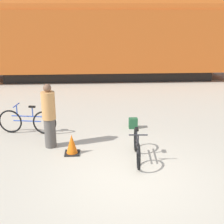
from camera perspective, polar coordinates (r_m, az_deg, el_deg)
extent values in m
plane|color=#B2A893|center=(7.44, 3.35, -11.78)|extent=(80.00, 80.00, 0.00)
cube|color=black|center=(17.61, -0.64, 7.11)|extent=(11.01, 2.31, 0.55)
cube|color=#CC5B1E|center=(17.34, -0.66, 13.08)|extent=(13.11, 3.08, 3.13)
cylinder|color=#CC5B1E|center=(17.26, -0.68, 18.25)|extent=(12.06, 2.93, 2.93)
cube|color=#4C4238|center=(16.96, -0.53, 5.75)|extent=(53.96, 0.07, 0.01)
cube|color=#4C4238|center=(18.36, -0.74, 6.73)|extent=(53.96, 0.07, 0.01)
torus|color=black|center=(7.65, 4.87, -8.11)|extent=(0.09, 0.66, 0.65)
torus|color=black|center=(8.58, 4.32, -5.05)|extent=(0.09, 0.66, 0.65)
cylinder|color=black|center=(8.04, 4.61, -5.42)|extent=(0.09, 0.90, 0.04)
cylinder|color=black|center=(8.10, 4.58, -6.30)|extent=(0.08, 0.82, 0.04)
cylinder|color=black|center=(8.15, 4.54, -4.03)|extent=(0.04, 0.04, 0.27)
cube|color=black|center=(8.10, 4.56, -3.14)|extent=(0.09, 0.20, 0.05)
cylinder|color=black|center=(7.72, 4.79, -5.24)|extent=(0.04, 0.04, 0.30)
cylinder|color=black|center=(7.67, 4.82, -4.20)|extent=(0.46, 0.06, 0.03)
torus|color=black|center=(10.26, -18.10, -1.65)|extent=(0.75, 0.17, 0.75)
torus|color=black|center=(9.87, -12.24, -1.92)|extent=(0.75, 0.17, 0.75)
cylinder|color=#3351B7|center=(9.99, -15.32, -0.75)|extent=(0.96, 0.19, 0.04)
cylinder|color=#3351B7|center=(10.04, -15.24, -1.60)|extent=(0.87, 0.17, 0.04)
cylinder|color=#3351B7|center=(9.87, -14.35, 0.07)|extent=(0.04, 0.04, 0.31)
cube|color=black|center=(9.83, -14.42, 0.94)|extent=(0.21, 0.11, 0.05)
cylinder|color=#3351B7|center=(10.05, -17.01, 0.25)|extent=(0.04, 0.04, 0.35)
cylinder|color=#3351B7|center=(10.00, -17.10, 1.20)|extent=(0.10, 0.46, 0.03)
cylinder|color=#514C47|center=(8.93, -11.24, -3.75)|extent=(0.32, 0.32, 0.84)
cylinder|color=tan|center=(8.67, -11.57, 1.17)|extent=(0.38, 0.38, 0.77)
sphere|color=brown|center=(8.54, -11.78, 4.33)|extent=(0.22, 0.22, 0.22)
cube|color=#235633|center=(10.21, 3.89, -2.05)|extent=(0.28, 0.20, 0.34)
cube|color=black|center=(8.58, -7.29, -7.44)|extent=(0.40, 0.40, 0.03)
cone|color=orange|center=(8.47, -7.36, -5.86)|extent=(0.32, 0.32, 0.55)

